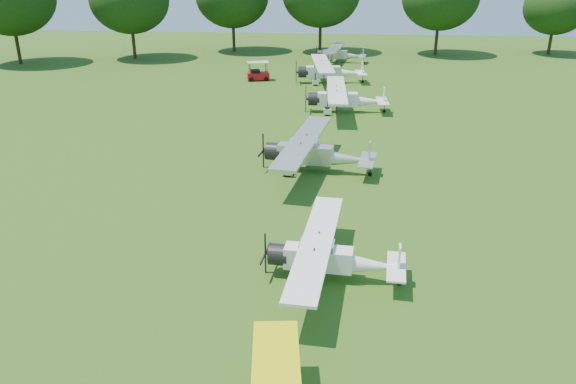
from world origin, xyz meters
name	(u,v)px	position (x,y,z in m)	size (l,w,h in m)	color
ground	(306,214)	(0.00, 0.00, 0.00)	(160.00, 160.00, 0.00)	#274E13
tree_belt	(385,58)	(3.57, 0.16, 8.03)	(137.36, 130.27, 14.52)	black
aircraft_3	(329,256)	(1.40, -6.35, 1.07)	(5.87, 9.36, 1.84)	white
aircraft_4	(314,151)	(0.00, 6.45, 1.31)	(7.20, 11.43, 2.24)	silver
aircraft_5	(344,97)	(1.68, 21.73, 1.32)	(7.23, 11.50, 2.27)	white
aircraft_6	(328,70)	(-0.11, 34.43, 1.40)	(7.69, 12.21, 2.40)	white
aircraft_7	(339,53)	(0.77, 48.05, 1.20)	(6.60, 10.50, 2.06)	silver
golf_cart	(258,74)	(-7.95, 35.11, 0.68)	(2.66, 2.01, 2.02)	red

